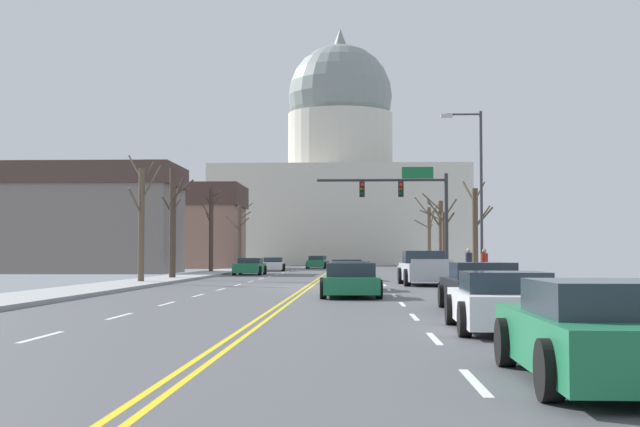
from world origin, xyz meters
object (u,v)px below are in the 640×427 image
Objects in this scene: sedan_oncoming_03 at (319,262)px; pickup_truck_near_01 at (425,269)px; sedan_near_05 at (502,303)px; sedan_oncoming_02 at (316,263)px; sedan_near_04 at (481,288)px; sedan_near_02 at (351,276)px; sedan_near_03 at (350,281)px; sedan_oncoming_00 at (250,267)px; bicycle_parked at (496,277)px; pedestrian_01 at (484,264)px; signal_gantry at (409,198)px; street_lamp_right at (476,182)px; sedan_near_06 at (606,333)px; pedestrian_00 at (469,263)px; sedan_near_00 at (347,271)px; sedan_oncoming_01 at (273,265)px.

pickup_truck_near_01 is at bearing -82.32° from sedan_oncoming_03.
sedan_near_05 is 71.54m from sedan_oncoming_02.
sedan_near_05 is at bearing -94.29° from sedan_near_04.
pickup_truck_near_01 is at bearing 89.86° from sedan_near_04.
sedan_near_03 is (0.00, -5.81, -0.01)m from sedan_near_02.
sedan_oncoming_00 reaches higher than sedan_near_05.
pedestrian_01 is at bearing 88.91° from bicycle_parked.
sedan_near_03 is 0.97× the size of sedan_oncoming_02.
street_lamp_right reaches higher than signal_gantry.
sedan_near_06 is 31.78m from pedestrian_01.
sedan_near_03 is (-3.43, -22.60, -4.27)m from signal_gantry.
signal_gantry is at bearing 101.08° from bicycle_parked.
sedan_oncoming_00 is 0.95× the size of sedan_oncoming_02.
sedan_oncoming_03 is at bearing 95.69° from sedan_near_04.
street_lamp_right is 1.91× the size of sedan_oncoming_00.
pedestrian_00 reaches higher than sedan_oncoming_02.
sedan_near_00 is at bearing 119.10° from pickup_truck_near_01.
signal_gantry is 23.25m from sedan_near_03.
sedan_near_05 is 1.02× the size of sedan_oncoming_01.
sedan_near_03 is 2.76× the size of pedestrian_01.
sedan_near_04 is 12.64m from sedan_near_06.
sedan_oncoming_03 reaches higher than sedan_near_04.
sedan_near_00 is 0.99× the size of sedan_oncoming_03.
sedan_oncoming_00 is at bearing -91.52° from sedan_oncoming_01.
sedan_near_05 is at bearing -84.06° from sedan_near_00.
sedan_near_06 reaches higher than sedan_near_05.
signal_gantry reaches higher than sedan_oncoming_03.
sedan_oncoming_02 is at bearing 82.50° from sedan_oncoming_00.
pickup_truck_near_01 is 1.23× the size of sedan_near_06.
pickup_truck_near_01 is 55.44m from sedan_oncoming_03.
sedan_near_06 is (-0.38, -12.64, -0.02)m from sedan_near_04.
sedan_near_00 is at bearing 90.84° from sedan_near_03.
pedestrian_00 is at bearing -77.96° from sedan_oncoming_02.
sedan_near_06 is (3.08, -19.76, 0.01)m from sedan_near_03.
sedan_oncoming_02 is (-7.23, 65.35, 0.00)m from sedan_near_04.
sedan_oncoming_03 is at bearing 99.42° from signal_gantry.
sedan_oncoming_03 is 55.90m from pedestrian_01.
sedan_oncoming_02 is at bearing 95.45° from sedan_near_05.
sedan_oncoming_02 is at bearing -89.14° from sedan_oncoming_03.
sedan_oncoming_02 is 0.99× the size of sedan_oncoming_03.
sedan_near_05 is 26.49m from pedestrian_00.
sedan_near_05 is (-0.44, -5.86, -0.04)m from sedan_near_04.
sedan_near_02 is at bearing -133.38° from street_lamp_right.
sedan_near_06 is 52.36m from sedan_oncoming_00.
sedan_oncoming_01 is 13.43m from sedan_oncoming_02.
sedan_near_02 reaches higher than sedan_near_05.
pedestrian_00 is (-0.24, 1.16, -3.93)m from street_lamp_right.
sedan_near_02 is at bearing -159.65° from bicycle_parked.
signal_gantry is at bearing 104.35° from pedestrian_00.
pedestrian_00 is at bearing 85.30° from sedan_near_06.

